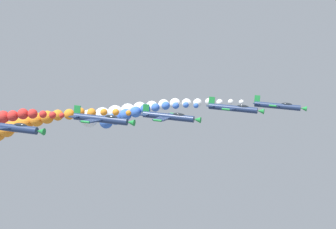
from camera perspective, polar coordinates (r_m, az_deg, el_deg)
The scene contains 8 objects.
airplane_lead at distance 112.19m, azimuth 11.22°, elevation 0.86°, with size 9.17×10.35×3.49m.
smoke_trail_lead at distance 112.67m, azimuth -3.98°, elevation 0.32°, with size 13.60×30.68×5.05m.
airplane_left_inner at distance 102.96m, azimuth 6.76°, elevation 0.63°, with size 9.28×10.35×3.32m.
smoke_trail_left_inner at distance 108.74m, azimuth -4.06°, elevation -0.05°, with size 3.33×19.79×6.64m.
airplane_right_inner at distance 94.96m, azimuth 0.14°, elevation -0.22°, with size 9.44×10.35×2.96m.
smoke_trail_right_inner at distance 109.02m, azimuth -14.28°, elevation -0.96°, with size 3.78×30.37×9.66m.
airplane_left_outer at distance 87.91m, azimuth -6.81°, elevation -0.46°, with size 9.36×10.35×3.16m.
airplane_right_outer at distance 84.00m, azimuth -15.81°, elevation -1.29°, with size 9.21×10.35×3.43m.
Camera 1 is at (85.53, 27.62, 98.68)m, focal length 59.60 mm.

